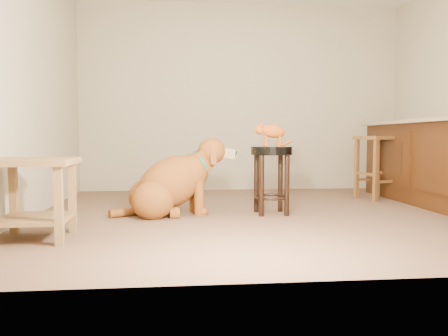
{
  "coord_description": "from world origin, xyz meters",
  "views": [
    {
      "loc": [
        -0.85,
        -4.15,
        0.74
      ],
      "look_at": [
        -0.45,
        0.02,
        0.45
      ],
      "focal_mm": 35.0,
      "sensor_mm": 36.0,
      "label": 1
    }
  ],
  "objects": [
    {
      "name": "floor",
      "position": [
        0.0,
        0.0,
        0.0
      ],
      "size": [
        4.5,
        4.0,
        0.01
      ],
      "primitive_type": "cube",
      "color": "brown",
      "rests_on": "ground"
    },
    {
      "name": "room_shell",
      "position": [
        0.0,
        0.0,
        1.68
      ],
      "size": [
        4.54,
        4.04,
        2.62
      ],
      "color": "#ABA489",
      "rests_on": "ground"
    },
    {
      "name": "cabinet_run",
      "position": [
        1.94,
        0.3,
        0.44
      ],
      "size": [
        0.7,
        2.56,
        0.94
      ],
      "color": "#40200B",
      "rests_on": "ground"
    },
    {
      "name": "padded_stool",
      "position": [
        0.01,
        -0.0,
        0.47
      ],
      "size": [
        0.4,
        0.4,
        0.66
      ],
      "rotation": [
        0.0,
        0.0,
        0.03
      ],
      "color": "black",
      "rests_on": "ground"
    },
    {
      "name": "wood_stool",
      "position": [
        1.5,
        0.9,
        0.4
      ],
      "size": [
        0.52,
        0.52,
        0.76
      ],
      "rotation": [
        0.0,
        0.0,
        0.3
      ],
      "color": "brown",
      "rests_on": "ground"
    },
    {
      "name": "side_table",
      "position": [
        -1.92,
        -0.88,
        0.39
      ],
      "size": [
        0.59,
        0.59,
        0.59
      ],
      "rotation": [
        0.0,
        0.0,
        0.03
      ],
      "color": "brown",
      "rests_on": "ground"
    },
    {
      "name": "golden_retriever",
      "position": [
        -0.95,
        0.03,
        0.3
      ],
      "size": [
        1.23,
        0.68,
        0.79
      ],
      "rotation": [
        0.0,
        0.0,
        0.21
      ],
      "color": "brown",
      "rests_on": "ground"
    },
    {
      "name": "tabby_kitten",
      "position": [
        0.0,
        -0.0,
        0.8
      ],
      "size": [
        0.41,
        0.16,
        0.26
      ],
      "rotation": [
        0.0,
        0.0,
        0.03
      ],
      "color": "#9F440F",
      "rests_on": "padded_stool"
    }
  ]
}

